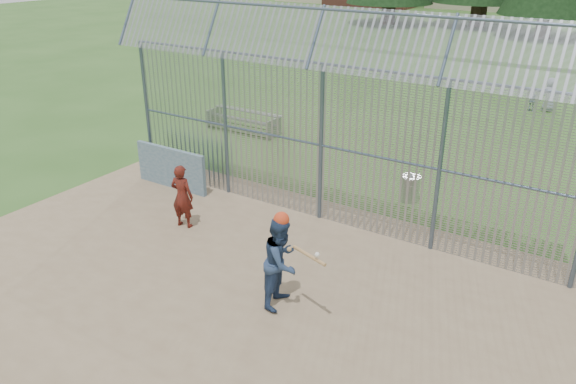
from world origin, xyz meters
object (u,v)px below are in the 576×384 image
Objects in this scene: dugout_wall at (171,168)px; bleacher at (243,121)px; batter at (282,262)px; onlooker at (182,196)px; trash_can at (410,188)px.

dugout_wall reaches higher than bleacher.
batter is 4.14m from onlooker.
dugout_wall is 6.80m from trash_can.
bleacher is at bearing -74.03° from onlooker.
bleacher is at bearing 105.46° from dugout_wall.
bleacher is (-7.67, 2.58, 0.03)m from trash_can.
batter reaches higher than trash_can.
trash_can is 0.27× the size of bleacher.
dugout_wall is 2.59m from onlooker.
trash_can is (6.17, 2.86, -0.24)m from dugout_wall.
onlooker is (1.97, -1.66, 0.22)m from dugout_wall.
dugout_wall is 1.34× the size of batter.
batter reaches higher than onlooker.
onlooker is at bearing -63.89° from bleacher.
trash_can is at bearing 24.86° from dugout_wall.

